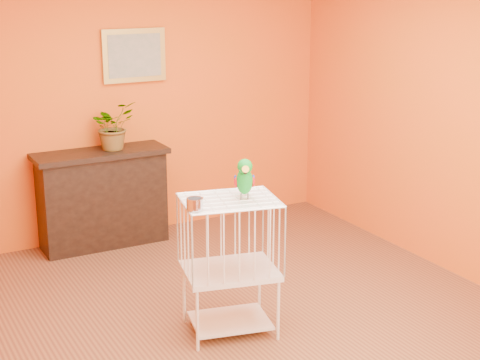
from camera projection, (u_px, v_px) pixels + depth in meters
ground at (248, 320)px, 5.50m from camera, size 4.50×4.50×0.00m
room_shell at (248, 111)px, 5.06m from camera, size 4.50×4.50×4.50m
console_cabinet at (103, 198)px, 6.89m from camera, size 1.23×0.44×0.92m
potted_plant at (114, 131)px, 6.77m from camera, size 0.54×0.56×0.35m
framed_picture at (134, 55)px, 6.90m from camera, size 0.62×0.04×0.50m
birdcage at (230, 264)px, 5.19m from camera, size 0.74×0.62×1.00m
feed_cup at (195, 204)px, 4.82m from camera, size 0.11×0.11×0.08m
parrot at (245, 178)px, 5.02m from camera, size 0.18×0.26×0.30m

